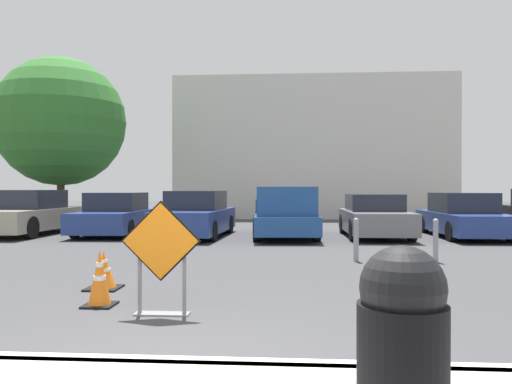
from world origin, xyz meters
TOP-DOWN VIEW (x-y plane):
  - ground_plane at (0.00, 10.00)m, footprint 96.00×96.00m
  - curb_lip at (0.00, 0.00)m, footprint 24.32×0.20m
  - road_closed_sign at (-0.53, 1.94)m, footprint 0.99×0.20m
  - traffic_cone_nearest at (-1.47, 2.37)m, footprint 0.40×0.40m
  - traffic_cone_second at (-1.83, 3.47)m, footprint 0.51×0.51m
  - parked_car_nearest at (-7.75, 12.23)m, footprint 1.89×4.64m
  - parked_car_second at (-4.88, 12.56)m, footprint 2.02×4.62m
  - parked_car_third at (-2.00, 11.90)m, footprint 2.09×4.61m
  - pickup_truck at (0.89, 11.81)m, footprint 2.16×5.13m
  - parked_car_fourth at (3.74, 12.12)m, footprint 1.94×4.21m
  - parked_car_fifth at (6.61, 12.42)m, footprint 1.92×4.68m
  - trash_bin at (1.65, -1.36)m, footprint 0.48×0.48m
  - bollard_nearest at (2.46, 6.71)m, footprint 0.12×0.12m
  - bollard_second at (4.12, 6.71)m, footprint 0.12×0.12m
  - building_facade_backdrop at (2.24, 23.69)m, footprint 14.50×5.00m
  - street_tree_behind_lot at (-8.96, 17.06)m, footprint 5.57×5.57m

SIDE VIEW (x-z plane):
  - ground_plane at x=0.00m, z-range 0.00..0.00m
  - curb_lip at x=0.00m, z-range 0.00..0.14m
  - traffic_cone_second at x=-1.83m, z-range -0.01..0.58m
  - traffic_cone_nearest at x=-1.47m, z-range -0.01..0.74m
  - bollard_second at x=4.12m, z-range 0.03..0.95m
  - bollard_nearest at x=2.46m, z-range 0.03..0.96m
  - parked_car_fourth at x=3.74m, z-range -0.04..1.33m
  - parked_car_fifth at x=6.61m, z-range -0.06..1.36m
  - parked_car_second at x=-4.88m, z-range -0.06..1.36m
  - parked_car_third at x=-2.00m, z-range -0.06..1.42m
  - parked_car_nearest at x=-7.75m, z-range -0.06..1.45m
  - trash_bin at x=1.65m, z-range 0.15..1.26m
  - pickup_truck at x=0.89m, z-range -0.08..1.53m
  - road_closed_sign at x=-0.53m, z-range 0.07..1.48m
  - building_facade_backdrop at x=2.24m, z-range 0.00..7.38m
  - street_tree_behind_lot at x=-8.96m, z-range 0.84..8.10m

